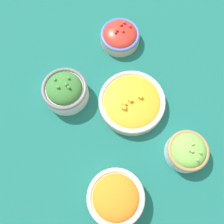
% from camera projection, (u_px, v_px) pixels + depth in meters
% --- Properties ---
extents(ground_plane, '(3.00, 3.00, 0.00)m').
position_uv_depth(ground_plane, '(112.00, 115.00, 0.75)').
color(ground_plane, '#196056').
extents(bowl_carrots, '(0.15, 0.15, 0.07)m').
position_uv_depth(bowl_carrots, '(116.00, 197.00, 0.64)').
color(bowl_carrots, beige).
rests_on(bowl_carrots, ground_plane).
extents(bowl_broccoli, '(0.13, 0.13, 0.09)m').
position_uv_depth(bowl_broccoli, '(65.00, 90.00, 0.73)').
color(bowl_broccoli, silver).
rests_on(bowl_broccoli, ground_plane).
extents(bowl_cherry_tomatoes, '(0.13, 0.13, 0.06)m').
position_uv_depth(bowl_cherry_tomatoes, '(120.00, 36.00, 0.81)').
color(bowl_cherry_tomatoes, beige).
rests_on(bowl_cherry_tomatoes, ground_plane).
extents(bowl_lettuce, '(0.12, 0.12, 0.07)m').
position_uv_depth(bowl_lettuce, '(187.00, 151.00, 0.68)').
color(bowl_lettuce, silver).
rests_on(bowl_lettuce, ground_plane).
extents(bowl_squash, '(0.20, 0.20, 0.05)m').
position_uv_depth(bowl_squash, '(133.00, 103.00, 0.74)').
color(bowl_squash, beige).
rests_on(bowl_squash, ground_plane).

